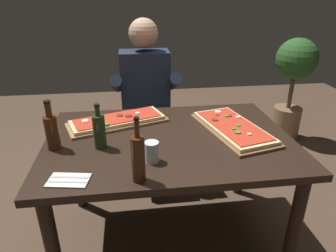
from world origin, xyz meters
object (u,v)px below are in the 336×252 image
(pizza_rectangular_front, at_px, (118,121))
(oil_bottle_amber, at_px, (52,131))
(dining_table, at_px, (169,152))
(vinegar_bottle_green, at_px, (99,131))
(pizza_rectangular_left, at_px, (233,128))
(tumbler_near_camera, at_px, (152,153))
(wine_bottle_dark, at_px, (138,158))
(potted_plant_corner, at_px, (293,80))
(diner_chair, at_px, (146,120))
(seated_diner, at_px, (146,96))

(pizza_rectangular_front, distance_m, oil_bottle_amber, 0.44)
(dining_table, xyz_separation_m, oil_bottle_amber, (-0.63, -0.05, 0.20))
(vinegar_bottle_green, bearing_deg, oil_bottle_amber, 174.93)
(dining_table, height_order, oil_bottle_amber, oil_bottle_amber)
(vinegar_bottle_green, bearing_deg, pizza_rectangular_front, 74.65)
(pizza_rectangular_left, height_order, tumbler_near_camera, tumbler_near_camera)
(oil_bottle_amber, bearing_deg, wine_bottle_dark, -39.25)
(potted_plant_corner, bearing_deg, oil_bottle_amber, -147.38)
(oil_bottle_amber, distance_m, potted_plant_corner, 2.50)
(pizza_rectangular_front, height_order, diner_chair, diner_chair)
(dining_table, xyz_separation_m, tumbler_near_camera, (-0.12, -0.25, 0.14))
(pizza_rectangular_left, distance_m, potted_plant_corner, 1.67)
(pizza_rectangular_left, xyz_separation_m, oil_bottle_amber, (-1.02, -0.08, 0.08))
(pizza_rectangular_front, distance_m, seated_diner, 0.54)
(pizza_rectangular_front, xyz_separation_m, oil_bottle_amber, (-0.33, -0.28, 0.08))
(wine_bottle_dark, height_order, oil_bottle_amber, wine_bottle_dark)
(seated_diner, bearing_deg, diner_chair, 90.00)
(pizza_rectangular_front, bearing_deg, pizza_rectangular_left, -16.22)
(vinegar_bottle_green, bearing_deg, potted_plant_corner, 36.37)
(oil_bottle_amber, distance_m, diner_chair, 1.11)
(vinegar_bottle_green, relative_size, diner_chair, 0.29)
(dining_table, relative_size, pizza_rectangular_front, 2.13)
(dining_table, distance_m, pizza_rectangular_left, 0.41)
(diner_chair, height_order, seated_diner, seated_diner)
(dining_table, bearing_deg, oil_bottle_amber, -175.84)
(vinegar_bottle_green, distance_m, tumbler_near_camera, 0.32)
(pizza_rectangular_left, bearing_deg, pizza_rectangular_front, 163.78)
(wine_bottle_dark, distance_m, potted_plant_corner, 2.39)
(dining_table, xyz_separation_m, diner_chair, (-0.09, 0.86, -0.16))
(pizza_rectangular_left, distance_m, vinegar_bottle_green, 0.78)
(pizza_rectangular_front, height_order, potted_plant_corner, potted_plant_corner)
(seated_diner, bearing_deg, oil_bottle_amber, -124.63)
(dining_table, relative_size, wine_bottle_dark, 4.56)
(diner_chair, xyz_separation_m, potted_plant_corner, (1.56, 0.44, 0.18))
(vinegar_bottle_green, bearing_deg, seated_diner, 69.89)
(tumbler_near_camera, bearing_deg, diner_chair, 88.26)
(vinegar_bottle_green, bearing_deg, pizza_rectangular_left, 7.70)
(vinegar_bottle_green, bearing_deg, wine_bottle_dark, -60.32)
(wine_bottle_dark, relative_size, tumbler_near_camera, 2.90)
(wine_bottle_dark, bearing_deg, oil_bottle_amber, 140.75)
(wine_bottle_dark, bearing_deg, potted_plant_corner, 45.60)
(vinegar_bottle_green, distance_m, seated_diner, 0.86)
(oil_bottle_amber, height_order, diner_chair, oil_bottle_amber)
(pizza_rectangular_left, height_order, potted_plant_corner, potted_plant_corner)
(potted_plant_corner, bearing_deg, pizza_rectangular_front, -149.06)
(dining_table, bearing_deg, seated_diner, 96.72)
(diner_chair, relative_size, seated_diner, 0.65)
(wine_bottle_dark, relative_size, potted_plant_corner, 0.28)
(vinegar_bottle_green, distance_m, diner_chair, 1.03)
(dining_table, relative_size, tumbler_near_camera, 13.23)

